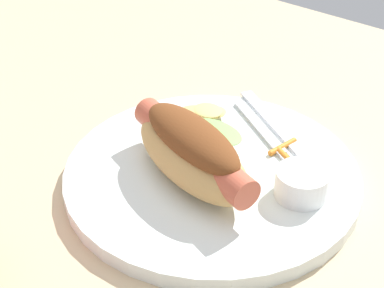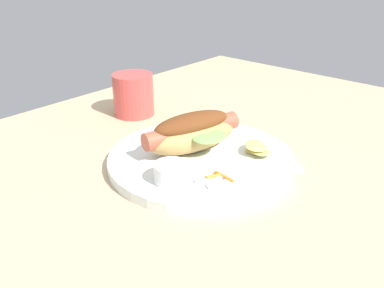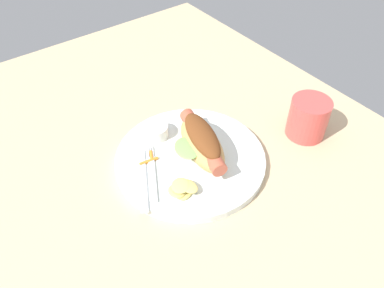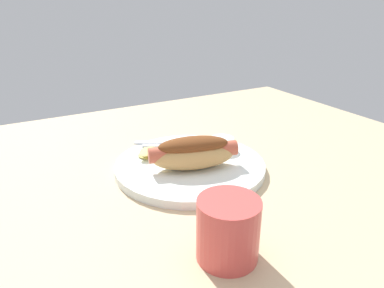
{
  "view_description": "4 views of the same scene",
  "coord_description": "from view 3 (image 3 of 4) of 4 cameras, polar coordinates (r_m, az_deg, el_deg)",
  "views": [
    {
      "loc": [
        28.75,
        -38.15,
        35.96
      ],
      "look_at": [
        -1.26,
        -3.01,
        4.15
      ],
      "focal_mm": 53.55,
      "sensor_mm": 36.0,
      "label": 1
    },
    {
      "loc": [
        46.11,
        35.94,
        31.59
      ],
      "look_at": [
        2.38,
        -2.42,
        4.1
      ],
      "focal_mm": 39.19,
      "sensor_mm": 36.0,
      "label": 2
    },
    {
      "loc": [
        -41.71,
        29.16,
        56.01
      ],
      "look_at": [
        0.2,
        -2.25,
        5.19
      ],
      "focal_mm": 36.13,
      "sensor_mm": 36.0,
      "label": 3
    },
    {
      "loc": [
        -29.21,
        -57.17,
        31.8
      ],
      "look_at": [
        1.15,
        -1.91,
        5.29
      ],
      "focal_mm": 32.86,
      "sensor_mm": 36.0,
      "label": 4
    }
  ],
  "objects": [
    {
      "name": "ground_plane",
      "position": [
        0.76,
        -1.26,
        -4.07
      ],
      "size": [
        120.0,
        90.0,
        1.8
      ],
      "primitive_type": "cube",
      "color": "tan"
    },
    {
      "name": "plate",
      "position": [
        0.76,
        -0.26,
        -2.25
      ],
      "size": [
        29.5,
        29.5,
        1.6
      ],
      "primitive_type": "cylinder",
      "color": "white",
      "rests_on": "ground_plane"
    },
    {
      "name": "hot_dog",
      "position": [
        0.74,
        1.5,
        0.35
      ],
      "size": [
        17.04,
        11.61,
        6.25
      ],
      "rotation": [
        0.0,
        0.0,
        6.01
      ],
      "color": "tan",
      "rests_on": "plate"
    },
    {
      "name": "sauce_ramekin",
      "position": [
        0.79,
        -5.26,
        1.95
      ],
      "size": [
        4.98,
        4.98,
        2.68
      ],
      "primitive_type": "cylinder",
      "color": "white",
      "rests_on": "plate"
    },
    {
      "name": "fork",
      "position": [
        0.73,
        -5.91,
        -4.31
      ],
      "size": [
        13.0,
        8.02,
        0.4
      ],
      "rotation": [
        0.0,
        0.0,
        5.77
      ],
      "color": "silver",
      "rests_on": "plate"
    },
    {
      "name": "knife",
      "position": [
        0.72,
        -7.28,
        -5.2
      ],
      "size": [
        13.94,
        8.58,
        0.36
      ],
      "primitive_type": "cube",
      "rotation": [
        0.0,
        0.0,
        5.78
      ],
      "color": "silver",
      "rests_on": "plate"
    },
    {
      "name": "chips_pile",
      "position": [
        0.69,
        -1.4,
        -6.59
      ],
      "size": [
        5.5,
        5.77,
        1.88
      ],
      "color": "#D9C66C",
      "rests_on": "plate"
    },
    {
      "name": "carrot_garnish",
      "position": [
        0.75,
        -6.25,
        -2.19
      ],
      "size": [
        2.72,
        3.96,
        0.65
      ],
      "color": "orange",
      "rests_on": "plate"
    },
    {
      "name": "drinking_cup",
      "position": [
        0.84,
        16.78,
        3.71
      ],
      "size": [
        8.2,
        8.2,
        8.49
      ],
      "primitive_type": "cylinder",
      "color": "#D84C47",
      "rests_on": "ground_plane"
    }
  ]
}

